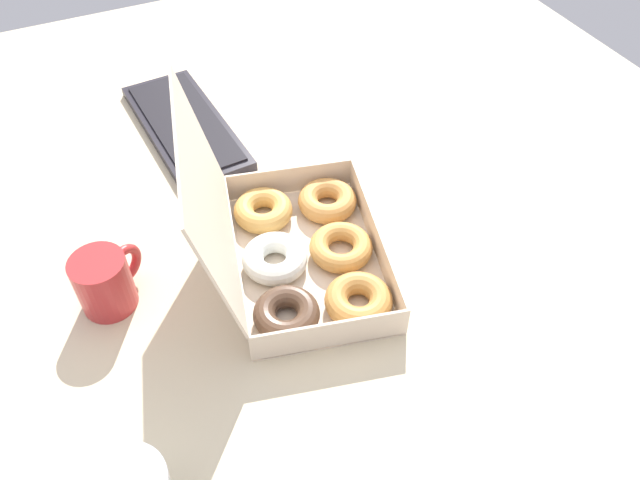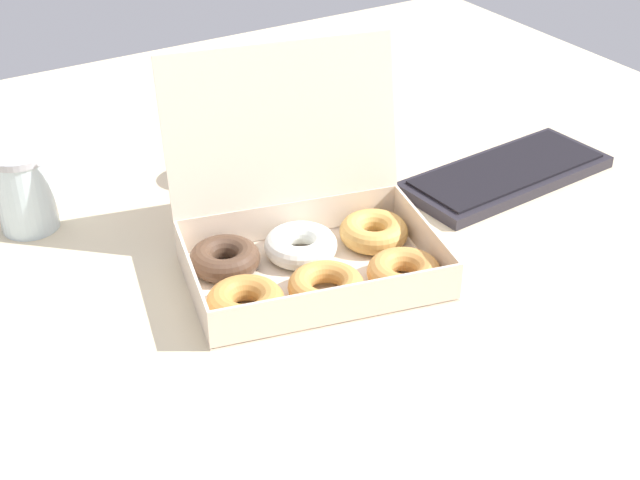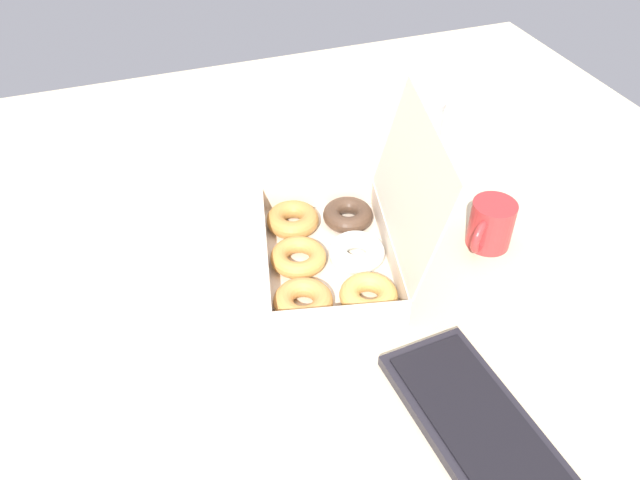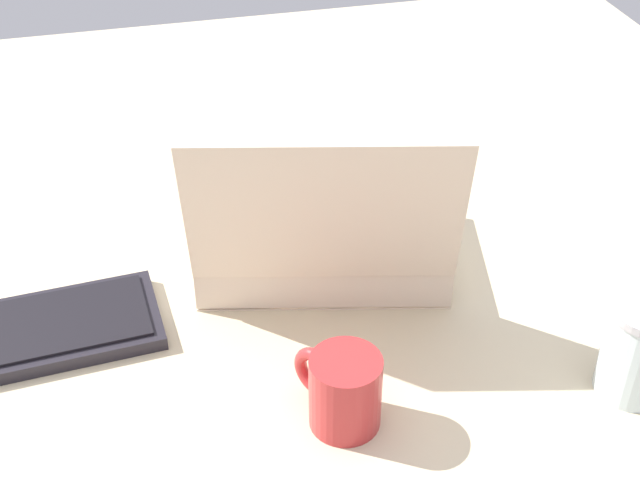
# 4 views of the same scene
# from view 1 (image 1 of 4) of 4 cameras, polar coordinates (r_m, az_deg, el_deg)

# --- Properties ---
(ground_plane) EXTENTS (1.80, 1.80, 0.02)m
(ground_plane) POSITION_cam_1_polar(r_m,az_deg,el_deg) (1.00, -3.31, -0.83)
(ground_plane) COLOR beige
(donut_box) EXTENTS (0.38, 0.34, 0.27)m
(donut_box) POSITION_cam_1_polar(r_m,az_deg,el_deg) (0.94, -1.97, -0.72)
(donut_box) COLOR beige
(donut_box) RESTS_ON ground_plane
(keyboard) EXTENTS (0.36, 0.17, 0.02)m
(keyboard) POSITION_cam_1_polar(r_m,az_deg,el_deg) (1.24, -12.23, 10.16)
(keyboard) COLOR #242128
(keyboard) RESTS_ON ground_plane
(coffee_mug) EXTENTS (0.09, 0.10, 0.09)m
(coffee_mug) POSITION_cam_1_polar(r_m,az_deg,el_deg) (0.93, -19.00, -3.66)
(coffee_mug) COLOR #B42E2F
(coffee_mug) RESTS_ON ground_plane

